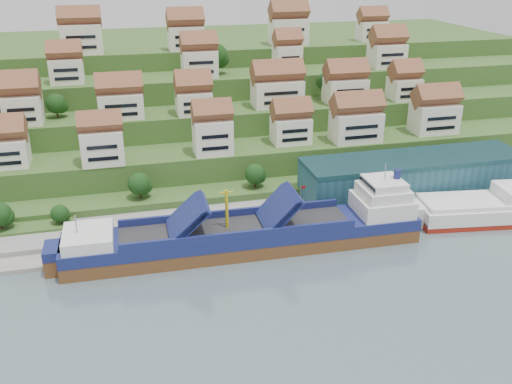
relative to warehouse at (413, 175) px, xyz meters
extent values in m
plane|color=slate|center=(-52.00, -17.00, -7.20)|extent=(300.00, 300.00, 0.00)
cube|color=gray|center=(-32.00, -2.00, -6.10)|extent=(180.00, 14.00, 2.20)
cube|color=#2D4C1E|center=(-52.00, 69.00, -5.20)|extent=(260.00, 128.00, 4.00)
cube|color=#2D4C1E|center=(-52.00, 74.00, -1.70)|extent=(260.00, 118.00, 11.00)
cube|color=#2D4C1E|center=(-52.00, 82.00, 1.80)|extent=(260.00, 102.00, 18.00)
cube|color=#2D4C1E|center=(-52.00, 90.00, 5.30)|extent=(260.00, 86.00, 25.00)
cube|color=#2D4C1E|center=(-52.00, 99.00, 8.30)|extent=(260.00, 68.00, 31.00)
cube|color=white|center=(-103.31, 22.99, 7.41)|extent=(10.24, 8.57, 7.22)
cube|color=white|center=(-79.60, 18.34, 8.30)|extent=(10.71, 7.03, 9.00)
cube|color=white|center=(-50.55, 19.36, 8.55)|extent=(10.18, 7.62, 9.50)
cube|color=white|center=(-27.15, 23.18, 7.51)|extent=(10.63, 7.73, 7.42)
cube|color=white|center=(-8.42, 20.16, 8.06)|extent=(13.98, 8.26, 8.52)
cube|color=white|center=(18.01, 22.27, 8.18)|extent=(13.34, 8.31, 8.76)
cube|color=white|center=(-99.98, 37.20, 14.80)|extent=(10.00, 8.98, 8.00)
cube|color=white|center=(-73.82, 36.44, 14.36)|extent=(12.50, 7.90, 7.13)
cube|color=white|center=(-53.07, 35.61, 14.10)|extent=(9.97, 8.56, 6.61)
cube|color=white|center=(-27.00, 38.09, 14.79)|extent=(15.00, 8.36, 7.98)
cube|color=white|center=(-5.15, 37.21, 14.58)|extent=(12.69, 8.18, 7.56)
cube|color=white|center=(14.74, 36.47, 14.20)|extent=(9.16, 8.04, 6.81)
cube|color=white|center=(-88.57, 54.37, 21.50)|extent=(9.83, 7.30, 7.39)
cube|color=white|center=(-48.32, 53.06, 22.02)|extent=(10.85, 7.79, 8.43)
cube|color=white|center=(-19.78, 51.90, 22.35)|extent=(8.42, 7.14, 9.10)
cube|color=white|center=(16.39, 53.62, 21.78)|extent=(11.36, 8.47, 7.96)
cube|color=white|center=(-83.84, 70.09, 28.51)|extent=(12.95, 7.51, 9.42)
cube|color=white|center=(-50.04, 69.92, 27.68)|extent=(11.69, 8.15, 7.76)
cube|color=white|center=(-12.95, 73.03, 28.29)|extent=(12.82, 8.73, 8.98)
cube|color=white|center=(19.73, 74.02, 27.30)|extent=(10.25, 7.05, 7.00)
ellipsoid|color=#1A4216|center=(-41.28, 9.11, 0.66)|extent=(5.45, 5.45, 5.45)
ellipsoid|color=#1A4216|center=(-71.40, 9.29, 0.80)|extent=(5.74, 5.74, 5.74)
ellipsoid|color=#1A4216|center=(1.42, 26.11, 7.83)|extent=(4.30, 4.30, 4.30)
ellipsoid|color=#1A4216|center=(-9.94, 42.83, 16.56)|extent=(5.46, 5.46, 5.46)
ellipsoid|color=#1A4216|center=(-105.43, 42.38, 14.96)|extent=(6.18, 6.18, 6.18)
ellipsoid|color=#1A4216|center=(-91.67, 40.97, 14.89)|extent=(5.67, 5.67, 5.67)
ellipsoid|color=#1A4216|center=(-42.43, 56.21, 23.85)|extent=(7.64, 7.64, 7.64)
ellipsoid|color=#1A4216|center=(-15.08, 58.94, 22.04)|extent=(5.45, 5.45, 5.45)
ellipsoid|color=#1A4216|center=(-15.74, 56.97, 21.44)|extent=(4.18, 4.18, 4.18)
ellipsoid|color=#1A4216|center=(-90.49, 2.00, -1.89)|extent=(4.23, 4.23, 4.23)
cube|color=#23505F|center=(0.00, 0.00, 0.00)|extent=(60.00, 15.00, 10.00)
cylinder|color=gray|center=(-34.00, -7.00, -1.00)|extent=(0.16, 0.16, 8.00)
cube|color=maroon|center=(-33.40, -7.00, 2.60)|extent=(1.20, 0.05, 0.80)
cube|color=brown|center=(-49.84, -16.03, -6.20)|extent=(79.93, 13.85, 5.11)
cube|color=navy|center=(-49.84, -16.03, -2.81)|extent=(79.93, 13.98, 2.66)
cube|color=silver|center=(-83.55, -15.35, -0.25)|extent=(10.45, 11.85, 2.66)
cube|color=#262628|center=(-51.88, -15.98, -1.48)|extent=(51.29, 11.44, 0.31)
cube|color=navy|center=(-63.12, -15.76, 2.00)|extent=(7.88, 11.43, 7.06)
cube|color=navy|center=(-42.69, -16.17, 2.00)|extent=(7.49, 11.42, 7.47)
cylinder|color=gold|center=(-53.93, -15.94, 3.02)|extent=(0.73, 0.73, 9.20)
cube|color=silver|center=(-17.15, -16.68, 0.46)|extent=(12.49, 11.89, 4.09)
cube|color=silver|center=(-17.15, -16.68, 3.73)|extent=(10.42, 10.62, 2.55)
cube|color=silver|center=(-17.15, -16.68, 5.88)|extent=(8.36, 9.36, 1.84)
cylinder|color=navy|center=(-14.08, -16.74, 7.82)|extent=(1.67, 1.67, 2.25)
cube|color=maroon|center=(10.76, -15.96, -6.55)|extent=(33.89, 16.23, 2.82)
cube|color=white|center=(10.76, -15.96, -4.16)|extent=(33.91, 16.35, 3.47)
cube|color=white|center=(10.76, -15.96, -1.99)|extent=(32.11, 14.82, 1.30)
camera|label=1|loc=(-75.34, -126.80, 55.45)|focal=40.00mm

